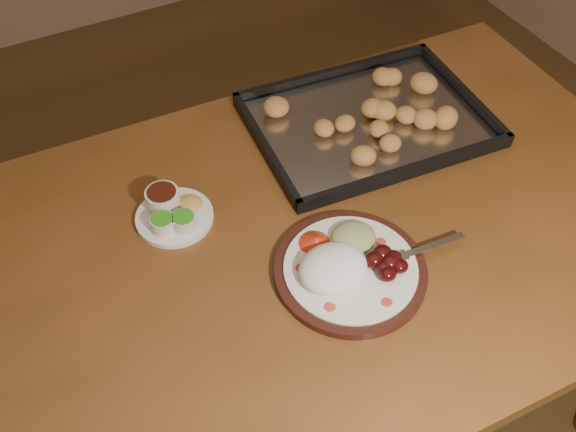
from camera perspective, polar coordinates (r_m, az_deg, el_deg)
ground at (r=1.88m, az=-5.73°, el=-15.30°), size 4.00×4.00×0.00m
dining_table at (r=1.28m, az=1.43°, el=-4.52°), size 1.53×0.96×0.75m
dinner_plate at (r=1.14m, az=5.33°, el=-4.43°), size 0.36×0.27×0.06m
condiment_saucer at (r=1.24m, az=-10.29°, el=0.35°), size 0.15×0.15×0.05m
baking_tray at (r=1.43m, az=7.15°, el=8.55°), size 0.53×0.41×0.05m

